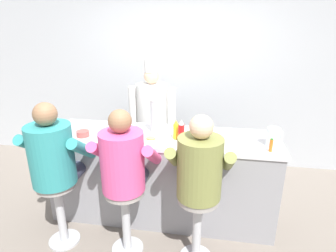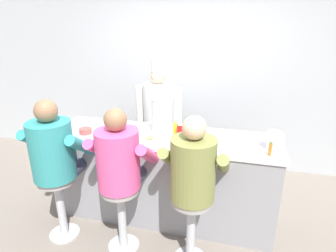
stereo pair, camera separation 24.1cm
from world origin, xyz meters
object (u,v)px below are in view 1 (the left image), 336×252
(water_pitcher_clear, at_px, (273,137))
(coffee_mug_blue, at_px, (55,132))
(cook_in_whites_near, at_px, (152,115))
(ketchup_bottle_red, at_px, (181,132))
(hot_sauce_bottle_orange, at_px, (271,145))
(cup_stack_steel, at_px, (154,116))
(cereal_bowl, at_px, (83,134))
(diner_seated_olive, at_px, (200,173))
(diner_seated_pink, at_px, (124,166))
(breakfast_plate, at_px, (151,140))
(napkin_dispenser_chrome, at_px, (131,130))
(mustard_bottle_yellow, at_px, (176,130))
(diner_seated_teal, at_px, (54,159))

(water_pitcher_clear, bearing_deg, coffee_mug_blue, -176.91)
(water_pitcher_clear, distance_m, cook_in_whites_near, 1.72)
(ketchup_bottle_red, height_order, cook_in_whites_near, cook_in_whites_near)
(hot_sauce_bottle_orange, distance_m, cup_stack_steel, 1.20)
(cereal_bowl, distance_m, diner_seated_olive, 1.32)
(diner_seated_pink, bearing_deg, diner_seated_olive, -0.05)
(breakfast_plate, relative_size, napkin_dispenser_chrome, 1.70)
(breakfast_plate, relative_size, diner_seated_pink, 0.16)
(ketchup_bottle_red, distance_m, mustard_bottle_yellow, 0.10)
(cup_stack_steel, relative_size, cook_in_whites_near, 0.22)
(mustard_bottle_yellow, xyz_separation_m, cook_in_whites_near, (-0.47, 0.96, -0.16))
(breakfast_plate, relative_size, coffee_mug_blue, 1.69)
(coffee_mug_blue, bearing_deg, mustard_bottle_yellow, 6.23)
(cereal_bowl, height_order, napkin_dispenser_chrome, napkin_dispenser_chrome)
(cup_stack_steel, relative_size, diner_seated_olive, 0.26)
(diner_seated_pink, bearing_deg, cup_stack_steel, 77.60)
(water_pitcher_clear, bearing_deg, diner_seated_pink, -159.86)
(ketchup_bottle_red, height_order, napkin_dispenser_chrome, ketchup_bottle_red)
(water_pitcher_clear, distance_m, cup_stack_steel, 1.21)
(diner_seated_pink, height_order, cook_in_whites_near, cook_in_whites_near)
(napkin_dispenser_chrome, relative_size, diner_seated_olive, 0.09)
(ketchup_bottle_red, relative_size, diner_seated_pink, 0.16)
(cup_stack_steel, bearing_deg, cereal_bowl, -162.02)
(mustard_bottle_yellow, xyz_separation_m, diner_seated_olive, (0.28, -0.51, -0.18))
(mustard_bottle_yellow, distance_m, hot_sauce_bottle_orange, 0.92)
(cereal_bowl, distance_m, diner_seated_teal, 0.43)
(hot_sauce_bottle_orange, distance_m, diner_seated_pink, 1.35)
(cook_in_whites_near, bearing_deg, diner_seated_teal, -112.30)
(napkin_dispenser_chrome, bearing_deg, cup_stack_steel, 34.50)
(hot_sauce_bottle_orange, relative_size, breakfast_plate, 0.57)
(coffee_mug_blue, distance_m, cook_in_whites_near, 1.36)
(ketchup_bottle_red, xyz_separation_m, mustard_bottle_yellow, (-0.06, 0.07, -0.01))
(ketchup_bottle_red, distance_m, diner_seated_pink, 0.66)
(diner_seated_olive, relative_size, cook_in_whites_near, 0.86)
(diner_seated_teal, distance_m, diner_seated_pink, 0.67)
(diner_seated_teal, xyz_separation_m, diner_seated_olive, (1.34, -0.00, -0.02))
(cereal_bowl, xyz_separation_m, diner_seated_pink, (0.58, -0.41, -0.11))
(diner_seated_pink, height_order, diner_seated_olive, diner_seated_pink)
(breakfast_plate, height_order, cereal_bowl, cereal_bowl)
(diner_seated_olive, bearing_deg, diner_seated_pink, 179.95)
(cook_in_whites_near, bearing_deg, napkin_dispenser_chrome, -90.20)
(breakfast_plate, distance_m, cup_stack_steel, 0.29)
(breakfast_plate, relative_size, cereal_bowl, 1.68)
(water_pitcher_clear, height_order, cook_in_whites_near, cook_in_whites_near)
(diner_seated_pink, bearing_deg, water_pitcher_clear, 20.14)
(coffee_mug_blue, distance_m, diner_seated_pink, 0.95)
(water_pitcher_clear, relative_size, cup_stack_steel, 0.49)
(cup_stack_steel, bearing_deg, breakfast_plate, -87.26)
(napkin_dispenser_chrome, bearing_deg, ketchup_bottle_red, -6.52)
(mustard_bottle_yellow, relative_size, diner_seated_olive, 0.14)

